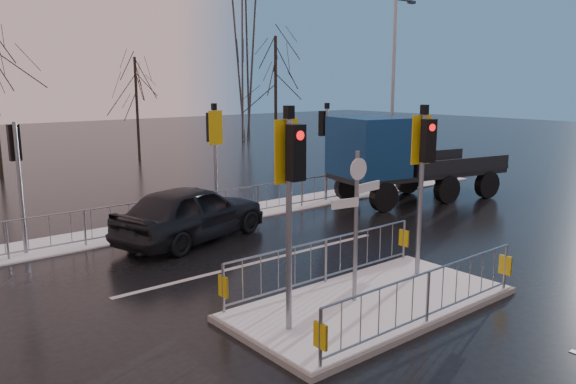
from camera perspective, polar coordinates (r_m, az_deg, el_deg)
ground at (r=11.91m, az=8.45°, el=-11.40°), size 120.00×120.00×0.00m
snow_verge at (r=18.48m, az=-11.69°, el=-3.28°), size 30.00×2.00×0.04m
lane_markings at (r=11.71m, az=9.68°, el=-11.83°), size 8.00×11.38×0.01m
traffic_island at (r=11.77m, az=8.43°, el=-9.64°), size 6.00×3.04×4.15m
far_kerb_fixtures at (r=17.96m, az=-10.23°, el=-0.37°), size 18.00×0.65×3.83m
car_far_lane at (r=16.48m, az=-9.78°, el=-2.05°), size 5.24×3.22×1.67m
flatbed_truck at (r=21.55m, az=10.30°, el=3.48°), size 7.44×3.86×3.29m
tree_far_b at (r=34.41m, az=-15.18°, el=10.12°), size 3.25×3.25×6.14m
tree_far_c at (r=36.01m, az=-1.27°, el=12.06°), size 4.00×4.00×7.55m
street_lamp_right at (r=24.58m, az=10.73°, el=10.56°), size 1.25×0.18×8.00m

